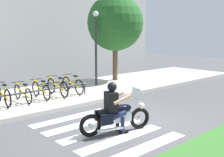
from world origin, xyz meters
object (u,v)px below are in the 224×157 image
at_px(bicycle_5, 72,85).
at_px(tree_near_rack, 115,23).
at_px(bicycle_1, 3,95).
at_px(bike_rack, 39,91).
at_px(bicycle_3, 41,90).
at_px(street_lamp, 96,41).
at_px(bicycle_2, 23,93).
at_px(rider, 114,104).
at_px(motorcycle, 116,117).
at_px(bicycle_4, 57,87).

relative_size(bicycle_5, tree_near_rack, 0.35).
xyz_separation_m(bicycle_1, bike_rack, (1.13, -0.55, 0.06)).
distance_m(bicycle_3, bicycle_5, 1.51).
relative_size(bicycle_5, street_lamp, 0.45).
bearing_deg(bicycle_2, tree_near_rack, 12.18).
bearing_deg(rider, bicycle_3, 88.00).
height_order(motorcycle, bicycle_5, motorcycle).
xyz_separation_m(bicycle_3, bicycle_4, (0.75, -0.00, 0.02)).
bearing_deg(bicycle_5, bicycle_2, 179.95).
height_order(bicycle_2, street_lamp, street_lamp).
bearing_deg(rider, bicycle_5, 69.72).
relative_size(bicycle_1, bicycle_2, 1.01).
relative_size(bicycle_2, street_lamp, 0.44).
relative_size(motorcycle, bicycle_1, 1.23).
xyz_separation_m(bicycle_5, tree_near_rack, (3.72, 1.29, 2.78)).
bearing_deg(bicycle_5, bike_rack, -163.62).
xyz_separation_m(bicycle_5, bike_rack, (-1.88, -0.55, 0.06)).
bearing_deg(bicycle_1, bicycle_2, 0.14).
distance_m(rider, street_lamp, 6.72).
distance_m(bicycle_4, bike_rack, 1.26).
relative_size(rider, bicycle_4, 0.81).
bearing_deg(bike_rack, street_lamp, 20.25).
xyz_separation_m(bicycle_2, bicycle_4, (1.51, -0.00, 0.03)).
bearing_deg(street_lamp, rider, -124.45).
relative_size(bicycle_5, bike_rack, 0.39).
height_order(motorcycle, bicycle_2, motorcycle).
bearing_deg(rider, bicycle_4, 78.57).
relative_size(rider, bicycle_5, 0.84).
relative_size(bicycle_2, bicycle_4, 0.95).
distance_m(bicycle_3, street_lamp, 4.10).
xyz_separation_m(motorcycle, bicycle_5, (1.59, 4.53, 0.06)).
distance_m(motorcycle, bicycle_3, 4.53).
bearing_deg(motorcycle, bicycle_1, 107.46).
distance_m(bicycle_4, tree_near_rack, 5.42).
relative_size(bicycle_1, tree_near_rack, 0.35).
relative_size(bicycle_4, bicycle_5, 1.03).
bearing_deg(bike_rack, bicycle_2, 124.12).
relative_size(bicycle_4, street_lamp, 0.46).
bearing_deg(bicycle_4, motorcycle, -100.47).
bearing_deg(motorcycle, street_lamp, 56.21).
distance_m(bicycle_4, street_lamp, 3.46).
height_order(street_lamp, tree_near_rack, tree_near_rack).
bearing_deg(tree_near_rack, rider, -132.89).
xyz_separation_m(motorcycle, bike_rack, (-0.29, 3.97, 0.11)).
distance_m(bicycle_2, bicycle_3, 0.75).
relative_size(bicycle_3, street_lamp, 0.41).
height_order(bicycle_2, bike_rack, bicycle_2).
distance_m(motorcycle, tree_near_rack, 8.37).
relative_size(rider, bike_rack, 0.33).
bearing_deg(street_lamp, bicycle_1, -169.98).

